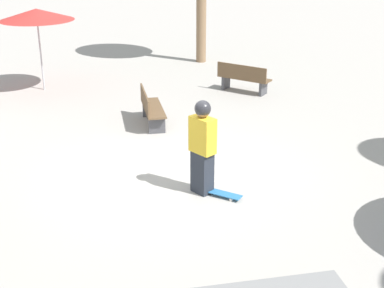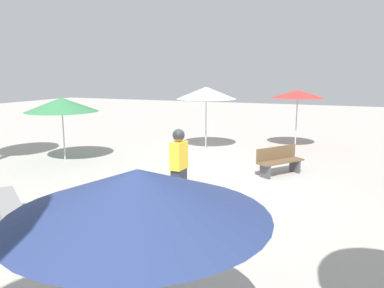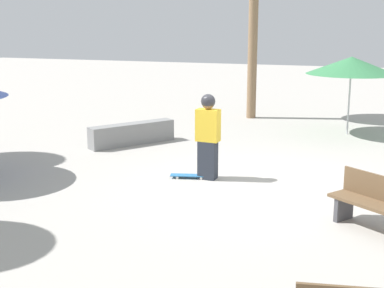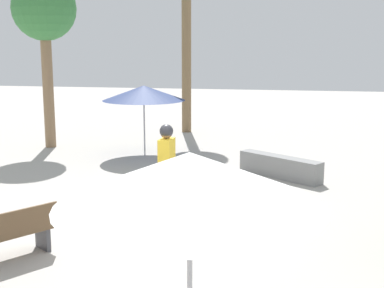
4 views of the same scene
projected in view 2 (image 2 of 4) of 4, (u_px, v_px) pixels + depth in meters
name	position (u px, v px, depth m)	size (l,w,h in m)	color
ground_plane	(200.00, 190.00, 9.96)	(60.00, 60.00, 0.00)	#ADA8A0
skater_main	(179.00, 163.00, 8.94)	(0.29, 0.48, 1.77)	#282D38
skateboard	(177.00, 204.00, 8.74)	(0.39, 0.82, 0.07)	teal
concrete_ledge	(10.00, 216.00, 7.37)	(2.18, 1.71, 0.57)	gray
bench_near	(279.00, 161.00, 11.41)	(1.28, 1.56, 0.85)	#47474C
shade_umbrella_green	(62.00, 105.00, 13.09)	(2.53, 2.53, 2.22)	#B7B7BC
shade_umbrella_red	(298.00, 94.00, 15.32)	(2.14, 2.14, 2.40)	#B7B7BC
shade_umbrella_navy	(138.00, 193.00, 3.54)	(2.54, 2.54, 2.17)	#B7B7BC
shade_umbrella_white	(206.00, 93.00, 15.13)	(2.42, 2.42, 2.53)	#B7B7BC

